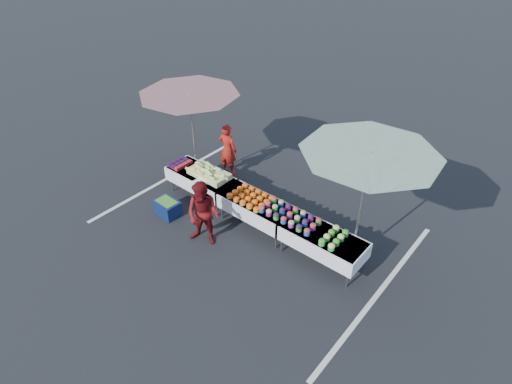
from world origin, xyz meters
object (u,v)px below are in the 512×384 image
Objects in this scene: umbrella_right at (368,163)px; storage_bin at (167,207)px; table_center at (256,207)px; vendor at (228,149)px; table_left at (201,179)px; table_right at (322,240)px; umbrella_left at (190,102)px; customer at (203,214)px.

umbrella_right reaches higher than storage_bin.
table_center is 1.24× the size of vendor.
table_left is 4.53m from umbrella_right.
umbrella_left is at bearing 173.67° from table_right.
umbrella_left reaches higher than table_center.
umbrella_left is (-0.40, -0.83, 1.57)m from vendor.
umbrella_right is at bearing 11.70° from table_center.
customer reaches higher than table_right.
vendor is 0.45× the size of umbrella_right.
table_left and table_right have the same top height.
vendor reaches higher than table_right.
table_right is 2.62m from customer.
umbrella_left is at bearing 56.05° from vendor.
customer reaches higher than table_left.
umbrella_right reaches higher than umbrella_left.
umbrella_right is at bearing -0.01° from umbrella_left.
customer is at bearing -2.47° from storage_bin.
umbrella_left reaches higher than vendor.
customer is (1.56, -2.46, 0.05)m from vendor.
storage_bin is at bearing -152.20° from table_center.
table_right is at bearing -136.40° from umbrella_right.
table_left reaches higher than storage_bin.
vendor is at bearing 104.06° from customer.
customer is 0.48× the size of umbrella_right.
umbrella_right is (0.50, 0.48, 1.86)m from table_right.
umbrella_left is (-4.30, 0.48, 1.73)m from table_right.
umbrella_right is at bearing 160.69° from vendor.
storage_bin is at bearing -164.63° from table_right.
table_center is at bearing -168.30° from umbrella_right.
table_right is at bearing 17.35° from storage_bin.
umbrella_right reaches higher than table_right.
table_right is (3.60, 0.00, 0.00)m from table_left.
vendor is at bearing 64.63° from umbrella_left.
umbrella_left is 2.65m from storage_bin.
table_left is at bearing -34.29° from umbrella_left.
table_center is at bearing 46.24° from customer.
umbrella_right reaches higher than table_center.
storage_bin is at bearing 157.15° from customer.
table_left is 1.00× the size of table_center.
umbrella_right is 5.05m from storage_bin.
table_left is 0.64× the size of umbrella_left.
umbrella_left reaches higher than table_left.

